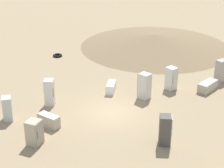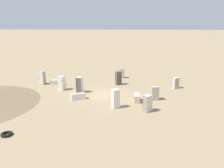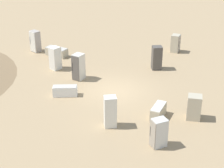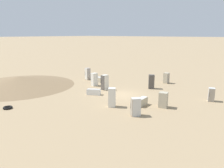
{
  "view_description": "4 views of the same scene",
  "coord_description": "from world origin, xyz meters",
  "px_view_note": "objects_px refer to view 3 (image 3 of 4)",
  "views": [
    {
      "loc": [
        13.41,
        -17.24,
        11.73
      ],
      "look_at": [
        -0.33,
        0.53,
        1.76
      ],
      "focal_mm": 60.0,
      "sensor_mm": 36.0,
      "label": 1
    },
    {
      "loc": [
        -23.94,
        -3.86,
        7.71
      ],
      "look_at": [
        -1.19,
        -1.02,
        1.63
      ],
      "focal_mm": 35.0,
      "sensor_mm": 36.0,
      "label": 2
    },
    {
      "loc": [
        -19.89,
        -9.83,
        11.3
      ],
      "look_at": [
        -0.63,
        -0.11,
        0.81
      ],
      "focal_mm": 60.0,
      "sensor_mm": 36.0,
      "label": 3
    },
    {
      "loc": [
        -19.59,
        -14.26,
        6.86
      ],
      "look_at": [
        -1.45,
        0.34,
        1.49
      ],
      "focal_mm": 35.0,
      "sensor_mm": 36.0,
      "label": 4
    }
  ],
  "objects_px": {
    "discarded_fridge_11": "(158,112)",
    "discarded_fridge_10": "(110,112)",
    "discarded_fridge_1": "(78,67)",
    "discarded_fridge_4": "(194,107)",
    "discarded_fridge_6": "(55,58)",
    "discarded_fridge_9": "(65,91)",
    "discarded_fridge_5": "(35,41)",
    "discarded_fridge_7": "(159,133)",
    "discarded_fridge_8": "(57,52)",
    "discarded_fridge_0": "(157,58)",
    "discarded_fridge_3": "(176,43)"
  },
  "relations": [
    {
      "from": "discarded_fridge_4",
      "to": "discarded_fridge_9",
      "type": "height_order",
      "value": "discarded_fridge_4"
    },
    {
      "from": "discarded_fridge_10",
      "to": "discarded_fridge_11",
      "type": "bearing_deg",
      "value": 10.48
    },
    {
      "from": "discarded_fridge_6",
      "to": "discarded_fridge_4",
      "type": "bearing_deg",
      "value": 1.85
    },
    {
      "from": "discarded_fridge_0",
      "to": "discarded_fridge_3",
      "type": "height_order",
      "value": "discarded_fridge_0"
    },
    {
      "from": "discarded_fridge_3",
      "to": "discarded_fridge_11",
      "type": "bearing_deg",
      "value": 9.44
    },
    {
      "from": "discarded_fridge_1",
      "to": "discarded_fridge_7",
      "type": "bearing_deg",
      "value": 152.77
    },
    {
      "from": "discarded_fridge_6",
      "to": "discarded_fridge_7",
      "type": "height_order",
      "value": "discarded_fridge_6"
    },
    {
      "from": "discarded_fridge_4",
      "to": "discarded_fridge_6",
      "type": "relative_size",
      "value": 0.85
    },
    {
      "from": "discarded_fridge_1",
      "to": "discarded_fridge_11",
      "type": "relative_size",
      "value": 1.29
    },
    {
      "from": "discarded_fridge_8",
      "to": "discarded_fridge_11",
      "type": "distance_m",
      "value": 12.16
    },
    {
      "from": "discarded_fridge_1",
      "to": "discarded_fridge_11",
      "type": "bearing_deg",
      "value": 166.12
    },
    {
      "from": "discarded_fridge_0",
      "to": "discarded_fridge_4",
      "type": "xyz_separation_m",
      "value": [
        -5.8,
        -4.48,
        -0.16
      ]
    },
    {
      "from": "discarded_fridge_5",
      "to": "discarded_fridge_9",
      "type": "bearing_deg",
      "value": 155.35
    },
    {
      "from": "discarded_fridge_6",
      "to": "discarded_fridge_7",
      "type": "relative_size",
      "value": 1.11
    },
    {
      "from": "discarded_fridge_6",
      "to": "discarded_fridge_10",
      "type": "bearing_deg",
      "value": -22.09
    },
    {
      "from": "discarded_fridge_7",
      "to": "discarded_fridge_0",
      "type": "bearing_deg",
      "value": -29.27
    },
    {
      "from": "discarded_fridge_0",
      "to": "discarded_fridge_4",
      "type": "height_order",
      "value": "discarded_fridge_0"
    },
    {
      "from": "discarded_fridge_1",
      "to": "discarded_fridge_7",
      "type": "xyz_separation_m",
      "value": [
        -5.12,
        -7.88,
        -0.15
      ]
    },
    {
      "from": "discarded_fridge_5",
      "to": "discarded_fridge_10",
      "type": "distance_m",
      "value": 13.29
    },
    {
      "from": "discarded_fridge_4",
      "to": "discarded_fridge_9",
      "type": "relative_size",
      "value": 0.89
    },
    {
      "from": "discarded_fridge_9",
      "to": "discarded_fridge_11",
      "type": "xyz_separation_m",
      "value": [
        0.11,
        -6.36,
        0.06
      ]
    },
    {
      "from": "discarded_fridge_11",
      "to": "discarded_fridge_10",
      "type": "bearing_deg",
      "value": 42.46
    },
    {
      "from": "discarded_fridge_6",
      "to": "discarded_fridge_8",
      "type": "relative_size",
      "value": 0.93
    },
    {
      "from": "discarded_fridge_10",
      "to": "discarded_fridge_1",
      "type": "bearing_deg",
      "value": 102.11
    },
    {
      "from": "discarded_fridge_10",
      "to": "discarded_fridge_6",
      "type": "bearing_deg",
      "value": 109.48
    },
    {
      "from": "discarded_fridge_10",
      "to": "discarded_fridge_9",
      "type": "bearing_deg",
      "value": 120.75
    },
    {
      "from": "discarded_fridge_1",
      "to": "discarded_fridge_4",
      "type": "distance_m",
      "value": 8.9
    },
    {
      "from": "discarded_fridge_10",
      "to": "discarded_fridge_11",
      "type": "xyz_separation_m",
      "value": [
        2.08,
        -2.07,
        -0.54
      ]
    },
    {
      "from": "discarded_fridge_10",
      "to": "discarded_fridge_11",
      "type": "relative_size",
      "value": 1.27
    },
    {
      "from": "discarded_fridge_4",
      "to": "discarded_fridge_7",
      "type": "bearing_deg",
      "value": -118.73
    },
    {
      "from": "discarded_fridge_3",
      "to": "discarded_fridge_7",
      "type": "height_order",
      "value": "discarded_fridge_7"
    },
    {
      "from": "discarded_fridge_9",
      "to": "discarded_fridge_8",
      "type": "bearing_deg",
      "value": -169.97
    },
    {
      "from": "discarded_fridge_7",
      "to": "discarded_fridge_8",
      "type": "bearing_deg",
      "value": 4.93
    },
    {
      "from": "discarded_fridge_6",
      "to": "discarded_fridge_11",
      "type": "relative_size",
      "value": 1.19
    },
    {
      "from": "discarded_fridge_7",
      "to": "discarded_fridge_10",
      "type": "relative_size",
      "value": 0.85
    },
    {
      "from": "discarded_fridge_4",
      "to": "discarded_fridge_8",
      "type": "xyz_separation_m",
      "value": [
        4.66,
        12.71,
        -0.4
      ]
    },
    {
      "from": "discarded_fridge_0",
      "to": "discarded_fridge_6",
      "type": "relative_size",
      "value": 1.03
    },
    {
      "from": "discarded_fridge_1",
      "to": "discarded_fridge_11",
      "type": "height_order",
      "value": "discarded_fridge_1"
    },
    {
      "from": "discarded_fridge_3",
      "to": "discarded_fridge_6",
      "type": "height_order",
      "value": "discarded_fridge_6"
    },
    {
      "from": "discarded_fridge_5",
      "to": "discarded_fridge_6",
      "type": "relative_size",
      "value": 1.03
    },
    {
      "from": "discarded_fridge_6",
      "to": "discarded_fridge_10",
      "type": "height_order",
      "value": "discarded_fridge_10"
    },
    {
      "from": "discarded_fridge_9",
      "to": "discarded_fridge_11",
      "type": "distance_m",
      "value": 6.36
    },
    {
      "from": "discarded_fridge_9",
      "to": "discarded_fridge_10",
      "type": "bearing_deg",
      "value": 36.59
    },
    {
      "from": "discarded_fridge_3",
      "to": "discarded_fridge_6",
      "type": "relative_size",
      "value": 0.86
    },
    {
      "from": "discarded_fridge_5",
      "to": "discarded_fridge_11",
      "type": "relative_size",
      "value": 1.23
    },
    {
      "from": "discarded_fridge_8",
      "to": "discarded_fridge_4",
      "type": "bearing_deg",
      "value": 73.6
    },
    {
      "from": "discarded_fridge_4",
      "to": "discarded_fridge_10",
      "type": "height_order",
      "value": "discarded_fridge_10"
    },
    {
      "from": "discarded_fridge_0",
      "to": "discarded_fridge_7",
      "type": "relative_size",
      "value": 1.14
    },
    {
      "from": "discarded_fridge_3",
      "to": "discarded_fridge_9",
      "type": "xyz_separation_m",
      "value": [
        -10.82,
        3.88,
        -0.41
      ]
    },
    {
      "from": "discarded_fridge_1",
      "to": "discarded_fridge_6",
      "type": "xyz_separation_m",
      "value": [
        0.75,
        2.48,
        -0.07
      ]
    }
  ]
}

